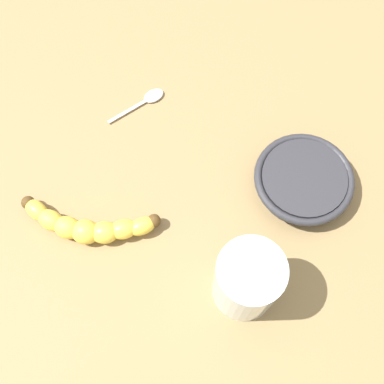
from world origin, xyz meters
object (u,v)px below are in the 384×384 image
smoothie_glass (247,281)px  teaspoon (152,97)px  banana (87,226)px  ceramic_bowl (303,181)px

smoothie_glass → teaspoon: (34.91, 8.35, -5.57)cm
banana → ceramic_bowl: 33.71cm
smoothie_glass → teaspoon: bearing=13.5°
smoothie_glass → ceramic_bowl: size_ratio=0.81×
banana → teaspoon: 25.34cm
smoothie_glass → ceramic_bowl: 19.41cm
smoothie_glass → teaspoon: smoothie_glass is taller
smoothie_glass → teaspoon: 36.32cm
banana → teaspoon: bearing=78.0°
smoothie_glass → ceramic_bowl: bearing=-40.7°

